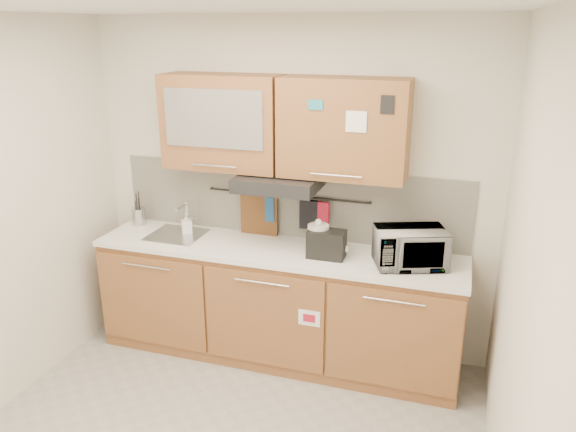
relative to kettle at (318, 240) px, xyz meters
The scene contains 19 objects.
ceiling 1.99m from the kettle, 105.72° to the right, with size 3.20×3.20×0.00m, color white.
wall_back 0.54m from the kettle, 135.03° to the left, with size 3.20×3.20×0.00m, color silver.
wall_right 1.75m from the kettle, 42.66° to the right, with size 3.00×3.00×0.00m, color silver.
base_cabinet 0.71m from the kettle, behind, with size 2.80×0.64×0.88m.
countertop 0.35m from the kettle, behind, with size 2.82×0.62×0.04m, color white.
backsplash 0.49m from the kettle, 136.09° to the left, with size 2.80×0.02×0.56m, color silver.
upper_cabinets 0.88m from the kettle, 155.53° to the left, with size 1.82×0.37×0.70m.
range_hood 0.52m from the kettle, 166.48° to the left, with size 0.60×0.46×0.10m, color black.
sink 1.18m from the kettle, behind, with size 0.42×0.40×0.26m.
utensil_rail 0.49m from the kettle, 139.73° to the left, with size 0.02×0.02×1.30m, color black.
utensil_crock 1.62m from the kettle, behind, with size 0.12×0.12×0.28m.
kettle is the anchor object (origin of this frame).
toaster 0.08m from the kettle, 25.74° to the right, with size 0.27×0.16×0.20m.
microwave 0.66m from the kettle, ahead, with size 0.48×0.32×0.27m, color #999999.
soap_bottle 1.12m from the kettle, behind, with size 0.08×0.08×0.17m, color #999999.
cutting_board 0.62m from the kettle, 154.75° to the left, with size 0.31×0.02×0.38m, color brown.
oven_mitt 0.56m from the kettle, 151.41° to the left, with size 0.12×0.03×0.20m, color navy.
dark_pouch 0.32m from the kettle, 119.45° to the left, with size 0.14×0.04×0.22m, color black.
pot_holder 0.30m from the kettle, 101.76° to the left, with size 0.14×0.02×0.17m, color #B81833.
Camera 1 is at (1.29, -2.53, 2.51)m, focal length 35.00 mm.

